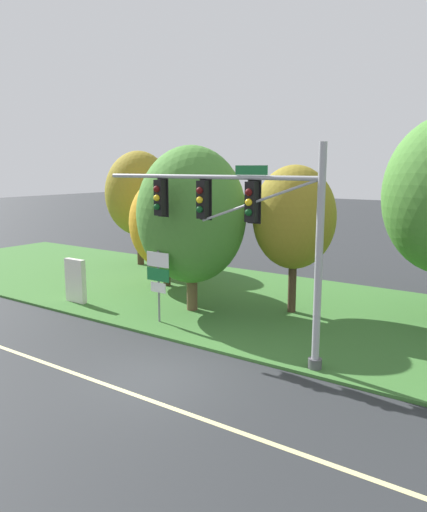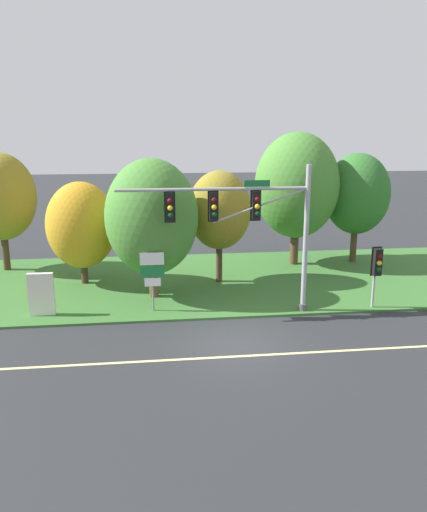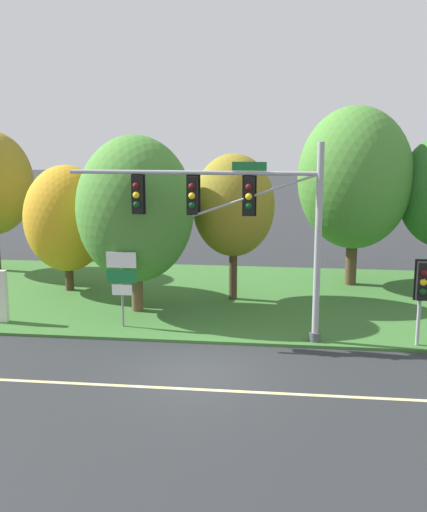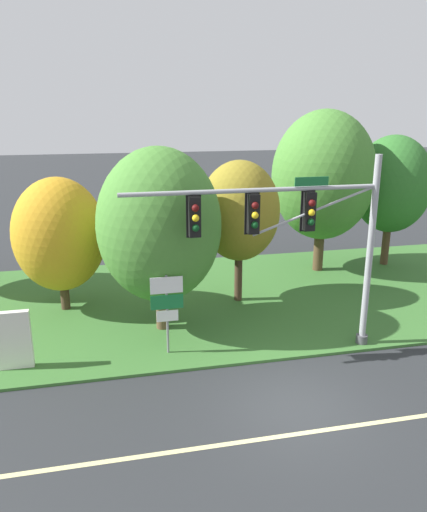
{
  "view_description": "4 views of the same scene",
  "coord_description": "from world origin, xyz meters",
  "px_view_note": "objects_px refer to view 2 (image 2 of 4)",
  "views": [
    {
      "loc": [
        9.11,
        -10.05,
        5.94
      ],
      "look_at": [
        -0.99,
        4.31,
        2.78
      ],
      "focal_mm": 35.0,
      "sensor_mm": 36.0,
      "label": 1
    },
    {
      "loc": [
        -2.99,
        -17.65,
        7.97
      ],
      "look_at": [
        -0.28,
        4.48,
        2.36
      ],
      "focal_mm": 35.0,
      "sensor_mm": 36.0,
      "label": 2
    },
    {
      "loc": [
        2.7,
        -17.49,
        7.16
      ],
      "look_at": [
        0.01,
        4.67,
        2.53
      ],
      "focal_mm": 45.0,
      "sensor_mm": 36.0,
      "label": 3
    },
    {
      "loc": [
        -4.87,
        -11.37,
        8.06
      ],
      "look_at": [
        -1.6,
        3.47,
        3.47
      ],
      "focal_mm": 35.0,
      "sensor_mm": 36.0,
      "label": 4
    }
  ],
  "objects_px": {
    "tree_mid_verge": "(219,211)",
    "tree_right_far": "(357,194)",
    "route_sign_post": "(152,272)",
    "tree_tall_centre": "(297,186)",
    "pedestrian_signal_near_kerb": "(377,265)",
    "info_kiosk": "(41,294)",
    "tree_nearest_road": "(0,197)",
    "tree_left_of_mast": "(81,225)",
    "tree_behind_signpost": "(152,217)",
    "traffic_signal_mast": "(247,218)"
  },
  "relations": [
    {
      "from": "route_sign_post",
      "to": "tree_tall_centre",
      "type": "bearing_deg",
      "value": 40.14
    },
    {
      "from": "route_sign_post",
      "to": "info_kiosk",
      "type": "distance_m",
      "value": 4.91
    },
    {
      "from": "tree_left_of_mast",
      "to": "info_kiosk",
      "type": "height_order",
      "value": "tree_left_of_mast"
    },
    {
      "from": "tree_mid_verge",
      "to": "tree_right_far",
      "type": "relative_size",
      "value": 0.89
    },
    {
      "from": "tree_behind_signpost",
      "to": "pedestrian_signal_near_kerb",
      "type": "bearing_deg",
      "value": -16.47
    },
    {
      "from": "tree_left_of_mast",
      "to": "info_kiosk",
      "type": "xyz_separation_m",
      "value": [
        -1.24,
        -4.64,
        -2.17
      ]
    },
    {
      "from": "route_sign_post",
      "to": "tree_tall_centre",
      "type": "relative_size",
      "value": 0.35
    },
    {
      "from": "tree_behind_signpost",
      "to": "tree_nearest_road",
      "type": "bearing_deg",
      "value": 145.03
    },
    {
      "from": "tree_nearest_road",
      "to": "tree_right_far",
      "type": "height_order",
      "value": "tree_nearest_road"
    },
    {
      "from": "pedestrian_signal_near_kerb",
      "to": "tree_nearest_road",
      "type": "xyz_separation_m",
      "value": [
        -18.42,
        8.87,
        2.21
      ]
    },
    {
      "from": "route_sign_post",
      "to": "tree_right_far",
      "type": "height_order",
      "value": "tree_right_far"
    },
    {
      "from": "tree_mid_verge",
      "to": "tree_right_far",
      "type": "bearing_deg",
      "value": 20.18
    },
    {
      "from": "route_sign_post",
      "to": "tree_behind_signpost",
      "type": "height_order",
      "value": "tree_behind_signpost"
    },
    {
      "from": "pedestrian_signal_near_kerb",
      "to": "tree_mid_verge",
      "type": "height_order",
      "value": "tree_mid_verge"
    },
    {
      "from": "tree_nearest_road",
      "to": "tree_tall_centre",
      "type": "relative_size",
      "value": 0.86
    },
    {
      "from": "route_sign_post",
      "to": "tree_tall_centre",
      "type": "distance_m",
      "value": 11.54
    },
    {
      "from": "pedestrian_signal_near_kerb",
      "to": "route_sign_post",
      "type": "xyz_separation_m",
      "value": [
        -9.98,
        0.92,
        -0.24
      ]
    },
    {
      "from": "traffic_signal_mast",
      "to": "route_sign_post",
      "type": "distance_m",
      "value": 4.81
    },
    {
      "from": "tree_behind_signpost",
      "to": "info_kiosk",
      "type": "relative_size",
      "value": 3.51
    },
    {
      "from": "pedestrian_signal_near_kerb",
      "to": "info_kiosk",
      "type": "bearing_deg",
      "value": 176.23
    },
    {
      "from": "traffic_signal_mast",
      "to": "tree_left_of_mast",
      "type": "height_order",
      "value": "traffic_signal_mast"
    },
    {
      "from": "traffic_signal_mast",
      "to": "tree_left_of_mast",
      "type": "distance_m",
      "value": 9.47
    },
    {
      "from": "tree_right_far",
      "to": "info_kiosk",
      "type": "bearing_deg",
      "value": -156.99
    },
    {
      "from": "route_sign_post",
      "to": "tree_behind_signpost",
      "type": "xyz_separation_m",
      "value": [
        0.04,
        2.02,
        2.11
      ]
    },
    {
      "from": "tree_left_of_mast",
      "to": "tree_mid_verge",
      "type": "bearing_deg",
      "value": -4.67
    },
    {
      "from": "route_sign_post",
      "to": "tree_nearest_road",
      "type": "relative_size",
      "value": 0.41
    },
    {
      "from": "pedestrian_signal_near_kerb",
      "to": "tree_right_far",
      "type": "bearing_deg",
      "value": 74.12
    },
    {
      "from": "tree_right_far",
      "to": "tree_mid_verge",
      "type": "bearing_deg",
      "value": -159.82
    },
    {
      "from": "route_sign_post",
      "to": "tree_nearest_road",
      "type": "xyz_separation_m",
      "value": [
        -8.44,
        7.95,
        2.44
      ]
    },
    {
      "from": "tree_left_of_mast",
      "to": "tree_tall_centre",
      "type": "height_order",
      "value": "tree_tall_centre"
    },
    {
      "from": "tree_left_of_mast",
      "to": "tree_tall_centre",
      "type": "relative_size",
      "value": 0.69
    },
    {
      "from": "tree_behind_signpost",
      "to": "tree_mid_verge",
      "type": "distance_m",
      "value": 4.08
    },
    {
      "from": "traffic_signal_mast",
      "to": "tree_tall_centre",
      "type": "height_order",
      "value": "tree_tall_centre"
    },
    {
      "from": "traffic_signal_mast",
      "to": "pedestrian_signal_near_kerb",
      "type": "bearing_deg",
      "value": -1.71
    },
    {
      "from": "tree_left_of_mast",
      "to": "tree_right_far",
      "type": "xyz_separation_m",
      "value": [
        15.93,
        2.65,
        1.05
      ]
    },
    {
      "from": "route_sign_post",
      "to": "info_kiosk",
      "type": "height_order",
      "value": "route_sign_post"
    },
    {
      "from": "tree_left_of_mast",
      "to": "tree_mid_verge",
      "type": "height_order",
      "value": "tree_mid_verge"
    },
    {
      "from": "tree_nearest_road",
      "to": "traffic_signal_mast",
      "type": "bearing_deg",
      "value": -34.79
    },
    {
      "from": "tree_behind_signpost",
      "to": "tree_left_of_mast",
      "type": "bearing_deg",
      "value": 143.64
    },
    {
      "from": "route_sign_post",
      "to": "tree_left_of_mast",
      "type": "bearing_deg",
      "value": 127.41
    },
    {
      "from": "tree_mid_verge",
      "to": "tree_left_of_mast",
      "type": "bearing_deg",
      "value": 175.33
    },
    {
      "from": "pedestrian_signal_near_kerb",
      "to": "tree_tall_centre",
      "type": "xyz_separation_m",
      "value": [
        -1.45,
        8.11,
        2.69
      ]
    },
    {
      "from": "route_sign_post",
      "to": "tree_nearest_road",
      "type": "bearing_deg",
      "value": 136.69
    },
    {
      "from": "traffic_signal_mast",
      "to": "route_sign_post",
      "type": "bearing_deg",
      "value": 169.71
    },
    {
      "from": "tree_left_of_mast",
      "to": "tree_right_far",
      "type": "height_order",
      "value": "tree_right_far"
    },
    {
      "from": "route_sign_post",
      "to": "tree_tall_centre",
      "type": "height_order",
      "value": "tree_tall_centre"
    },
    {
      "from": "tree_nearest_road",
      "to": "tree_right_far",
      "type": "bearing_deg",
      "value": -1.66
    },
    {
      "from": "pedestrian_signal_near_kerb",
      "to": "tree_left_of_mast",
      "type": "relative_size",
      "value": 0.53
    },
    {
      "from": "tree_left_of_mast",
      "to": "tree_mid_verge",
      "type": "distance_m",
      "value": 7.19
    },
    {
      "from": "tree_left_of_mast",
      "to": "tree_tall_centre",
      "type": "distance_m",
      "value": 12.49
    }
  ]
}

